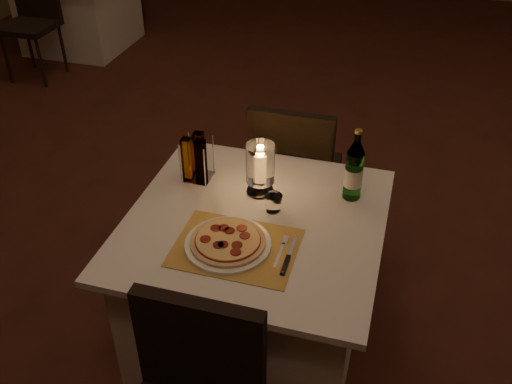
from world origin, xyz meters
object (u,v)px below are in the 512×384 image
(chair_far, at_px, (294,166))
(tumbler, at_px, (273,203))
(plate, at_px, (228,244))
(neighbor_table_left, at_px, (79,8))
(water_bottle, at_px, (354,171))
(pizza, at_px, (228,241))
(main_table, at_px, (255,287))
(hurricane_candle, at_px, (260,165))

(chair_far, relative_size, tumbler, 12.25)
(plate, relative_size, neighbor_table_left, 0.32)
(chair_far, distance_m, plate, 0.92)
(plate, height_order, water_bottle, water_bottle)
(pizza, bearing_deg, neighbor_table_left, 128.30)
(chair_far, bearing_deg, tumbler, -85.11)
(main_table, distance_m, tumbler, 0.41)
(pizza, distance_m, water_bottle, 0.60)
(chair_far, xyz_separation_m, hurricane_candle, (-0.03, -0.53, 0.32))
(water_bottle, bearing_deg, chair_far, 126.78)
(hurricane_candle, bearing_deg, water_bottle, 10.85)
(water_bottle, relative_size, hurricane_candle, 1.39)
(pizza, bearing_deg, plate, -61.19)
(chair_far, relative_size, hurricane_candle, 3.97)
(tumbler, relative_size, hurricane_candle, 0.32)
(main_table, distance_m, neighbor_table_left, 4.15)
(chair_far, height_order, water_bottle, water_bottle)
(pizza, distance_m, tumbler, 0.28)
(chair_far, height_order, tumbler, chair_far)
(pizza, height_order, neighbor_table_left, pizza)
(chair_far, xyz_separation_m, plate, (-0.05, -0.89, 0.20))
(hurricane_candle, bearing_deg, chair_far, 86.77)
(pizza, distance_m, hurricane_candle, 0.38)
(main_table, bearing_deg, pizza, -105.57)
(plate, bearing_deg, water_bottle, 48.26)
(water_bottle, height_order, neighbor_table_left, water_bottle)
(chair_far, height_order, neighbor_table_left, chair_far)
(plate, distance_m, neighbor_table_left, 4.27)
(chair_far, relative_size, plate, 2.81)
(chair_far, relative_size, water_bottle, 2.86)
(main_table, relative_size, pizza, 3.57)
(plate, distance_m, water_bottle, 0.60)
(chair_far, relative_size, neighbor_table_left, 0.90)
(tumbler, distance_m, neighbor_table_left, 4.14)
(hurricane_candle, xyz_separation_m, neighbor_table_left, (-2.66, 2.97, -0.50))
(pizza, height_order, hurricane_candle, hurricane_candle)
(plate, xyz_separation_m, hurricane_candle, (0.02, 0.37, 0.12))
(water_bottle, distance_m, neighbor_table_left, 4.22)
(hurricane_candle, bearing_deg, neighbor_table_left, 131.80)
(main_table, height_order, neighbor_table_left, same)
(plate, distance_m, hurricane_candle, 0.39)
(main_table, relative_size, neighbor_table_left, 1.00)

